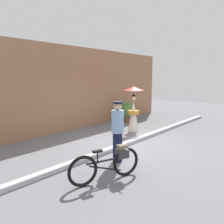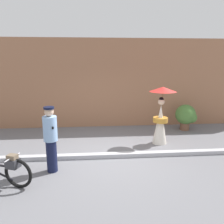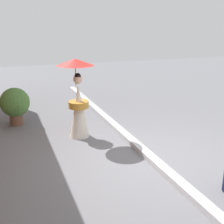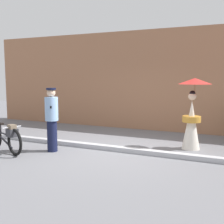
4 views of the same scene
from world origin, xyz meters
name	(u,v)px [view 2 (image 2 of 4)]	position (x,y,z in m)	size (l,w,h in m)	color
ground_plane	(112,157)	(0.00, 0.00, 0.00)	(30.00, 30.00, 0.00)	slate
building_wall	(105,83)	(0.00, 3.42, 1.82)	(14.00, 0.40, 3.63)	#9E6B4C
sidewalk_curb	(112,155)	(0.00, 0.00, 0.06)	(14.00, 0.20, 0.12)	#B2B2B7
bicycle_near_officer	(0,169)	(-2.60, -1.29, 0.40)	(1.69, 0.71, 0.77)	black
person_officer	(51,138)	(-1.57, -0.72, 0.89)	(0.34, 0.34, 1.67)	#141938
person_with_parasol	(161,114)	(1.73, 1.03, 1.00)	(0.88, 0.88, 1.92)	silver
potted_plant_by_door	(186,116)	(3.20, 2.43, 0.59)	(0.82, 0.80, 1.04)	brown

